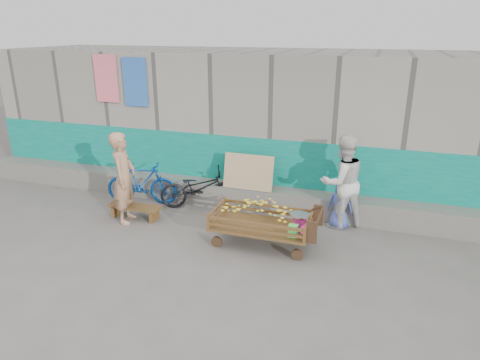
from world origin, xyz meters
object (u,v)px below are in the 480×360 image
(banana_cart, at_px, (259,217))
(bicycle_blue, at_px, (142,183))
(woman, at_px, (342,182))
(vendor_man, at_px, (124,178))
(bench, at_px, (135,209))
(child, at_px, (340,204))
(bicycle_dark, at_px, (199,188))

(banana_cart, height_order, bicycle_blue, bicycle_blue)
(banana_cart, distance_m, woman, 1.72)
(vendor_man, distance_m, bicycle_blue, 0.96)
(bench, bearing_deg, child, 12.32)
(banana_cart, distance_m, child, 1.63)
(vendor_man, height_order, bicycle_blue, vendor_man)
(banana_cart, distance_m, bicycle_dark, 2.00)
(bench, relative_size, child, 1.14)
(bench, distance_m, bicycle_blue, 0.78)
(bench, relative_size, woman, 0.60)
(bicycle_blue, bearing_deg, vendor_man, 178.83)
(bicycle_dark, bearing_deg, woman, -114.64)
(vendor_man, bearing_deg, bicycle_dark, -58.88)
(vendor_man, bearing_deg, banana_cart, -107.25)
(vendor_man, height_order, woman, woman)
(bench, bearing_deg, vendor_man, -116.11)
(bench, bearing_deg, woman, 13.36)
(banana_cart, xyz_separation_m, bench, (-2.57, 0.28, -0.33))
(banana_cart, relative_size, vendor_man, 1.04)
(child, xyz_separation_m, bicycle_blue, (-4.01, -0.12, -0.01))
(child, relative_size, bicycle_dark, 0.59)
(bicycle_dark, xyz_separation_m, bicycle_blue, (-1.20, -0.20, 0.04))
(bicycle_dark, distance_m, bicycle_blue, 1.21)
(banana_cart, height_order, child, child)
(banana_cart, xyz_separation_m, child, (1.20, 1.11, -0.06))
(vendor_man, distance_m, woman, 3.99)
(bench, height_order, bicycle_blue, bicycle_blue)
(bench, distance_m, vendor_man, 0.69)
(woman, bearing_deg, bench, -21.35)
(bench, relative_size, vendor_man, 0.60)
(woman, xyz_separation_m, child, (0.00, -0.07, -0.41))
(bicycle_dark, height_order, bicycle_blue, bicycle_blue)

